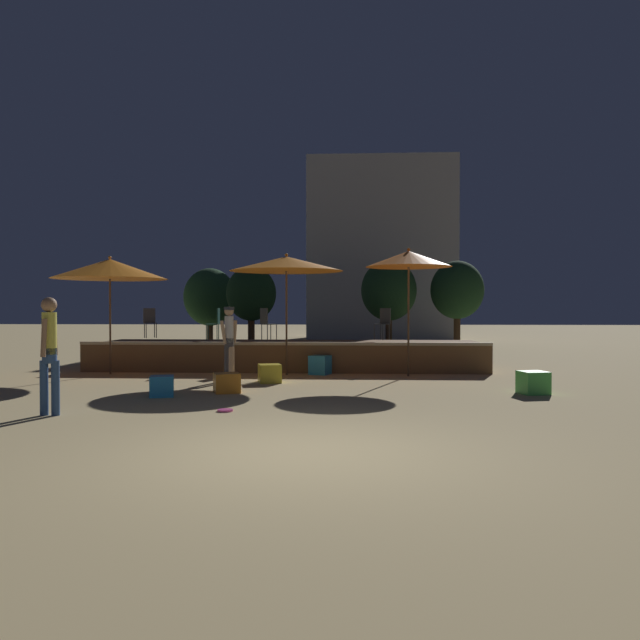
# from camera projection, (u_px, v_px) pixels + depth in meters

# --- Properties ---
(ground_plane) EXTENTS (120.00, 120.00, 0.00)m
(ground_plane) POSITION_uv_depth(u_px,v_px,m) (301.00, 452.00, 7.37)
(ground_plane) COLOR tan
(wooden_deck) EXTENTS (10.94, 3.05, 0.82)m
(wooden_deck) POSITION_uv_depth(u_px,v_px,m) (289.00, 355.00, 17.94)
(wooden_deck) COLOR brown
(wooden_deck) RESTS_ON ground
(patio_umbrella_0) EXTENTS (2.17, 2.17, 3.24)m
(patio_umbrella_0) POSITION_uv_depth(u_px,v_px,m) (409.00, 259.00, 15.65)
(patio_umbrella_0) COLOR brown
(patio_umbrella_0) RESTS_ON ground
(patio_umbrella_1) EXTENTS (2.92, 2.92, 3.13)m
(patio_umbrella_1) POSITION_uv_depth(u_px,v_px,m) (286.00, 264.00, 16.00)
(patio_umbrella_1) COLOR brown
(patio_umbrella_1) RESTS_ON ground
(patio_umbrella_2) EXTENTS (2.94, 2.94, 3.07)m
(patio_umbrella_2) POSITION_uv_depth(u_px,v_px,m) (110.00, 269.00, 16.15)
(patio_umbrella_2) COLOR brown
(patio_umbrella_2) RESTS_ON ground
(cube_seat_0) EXTENTS (0.64, 0.64, 0.40)m
(cube_seat_0) POSITION_uv_depth(u_px,v_px,m) (227.00, 383.00, 12.64)
(cube_seat_0) COLOR orange
(cube_seat_0) RESTS_ON ground
(cube_seat_1) EXTENTS (0.55, 0.55, 0.40)m
(cube_seat_1) POSITION_uv_depth(u_px,v_px,m) (162.00, 386.00, 12.08)
(cube_seat_1) COLOR #2D9EDB
(cube_seat_1) RESTS_ON ground
(cube_seat_2) EXTENTS (0.61, 0.61, 0.42)m
(cube_seat_2) POSITION_uv_depth(u_px,v_px,m) (270.00, 373.00, 14.34)
(cube_seat_2) COLOR yellow
(cube_seat_2) RESTS_ON ground
(cube_seat_3) EXTENTS (0.60, 0.60, 0.49)m
(cube_seat_3) POSITION_uv_depth(u_px,v_px,m) (320.00, 365.00, 16.16)
(cube_seat_3) COLOR #2D9EDB
(cube_seat_3) RESTS_ON ground
(cube_seat_4) EXTENTS (0.61, 0.61, 0.45)m
(cube_seat_4) POSITION_uv_depth(u_px,v_px,m) (533.00, 383.00, 12.44)
(cube_seat_4) COLOR #4CC651
(cube_seat_4) RESTS_ON ground
(person_0) EXTENTS (0.38, 0.43, 1.76)m
(person_0) POSITION_uv_depth(u_px,v_px,m) (229.00, 339.00, 14.66)
(person_0) COLOR tan
(person_0) RESTS_ON ground
(person_1) EXTENTS (0.31, 0.50, 1.89)m
(person_1) POSITION_uv_depth(u_px,v_px,m) (49.00, 349.00, 9.91)
(person_1) COLOR #2D4C7F
(person_1) RESTS_ON ground
(bistro_chair_0) EXTENTS (0.48, 0.48, 0.90)m
(bistro_chair_0) POSITION_uv_depth(u_px,v_px,m) (384.00, 321.00, 17.75)
(bistro_chair_0) COLOR #2D3338
(bistro_chair_0) RESTS_ON wooden_deck
(bistro_chair_1) EXTENTS (0.46, 0.46, 0.90)m
(bistro_chair_1) POSITION_uv_depth(u_px,v_px,m) (150.00, 320.00, 18.97)
(bistro_chair_1) COLOR #47474C
(bistro_chair_1) RESTS_ON wooden_deck
(bistro_chair_2) EXTENTS (0.40, 0.40, 0.90)m
(bistro_chair_2) POSITION_uv_depth(u_px,v_px,m) (216.00, 321.00, 17.62)
(bistro_chair_2) COLOR #1E4C47
(bistro_chair_2) RESTS_ON wooden_deck
(bistro_chair_3) EXTENTS (0.48, 0.48, 0.90)m
(bistro_chair_3) POSITION_uv_depth(u_px,v_px,m) (266.00, 321.00, 17.43)
(bistro_chair_3) COLOR #2D3338
(bistro_chair_3) RESTS_ON wooden_deck
(frisbee_disc) EXTENTS (0.26, 0.26, 0.03)m
(frisbee_disc) POSITION_uv_depth(u_px,v_px,m) (225.00, 410.00, 10.33)
(frisbee_disc) COLOR #E54C99
(frisbee_disc) RESTS_ON ground
(background_tree_0) EXTENTS (2.21, 2.21, 3.71)m
(background_tree_0) POSITION_uv_depth(u_px,v_px,m) (457.00, 290.00, 26.04)
(background_tree_0) COLOR #3D2B1C
(background_tree_0) RESTS_ON ground
(background_tree_1) EXTENTS (2.36, 2.36, 3.79)m
(background_tree_1) POSITION_uv_depth(u_px,v_px,m) (389.00, 291.00, 26.53)
(background_tree_1) COLOR #3D2B1C
(background_tree_1) RESTS_ON ground
(background_tree_2) EXTENTS (2.41, 2.41, 3.58)m
(background_tree_2) POSITION_uv_depth(u_px,v_px,m) (210.00, 297.00, 28.78)
(background_tree_2) COLOR #3D2B1C
(background_tree_2) RESTS_ON ground
(background_tree_3) EXTENTS (2.05, 2.05, 3.47)m
(background_tree_3) POSITION_uv_depth(u_px,v_px,m) (251.00, 294.00, 25.66)
(background_tree_3) COLOR #3D2B1C
(background_tree_3) RESTS_ON ground
(distant_building) EXTENTS (8.14, 4.43, 9.99)m
(distant_building) POSITION_uv_depth(u_px,v_px,m) (381.00, 251.00, 35.38)
(distant_building) COLOR gray
(distant_building) RESTS_ON ground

